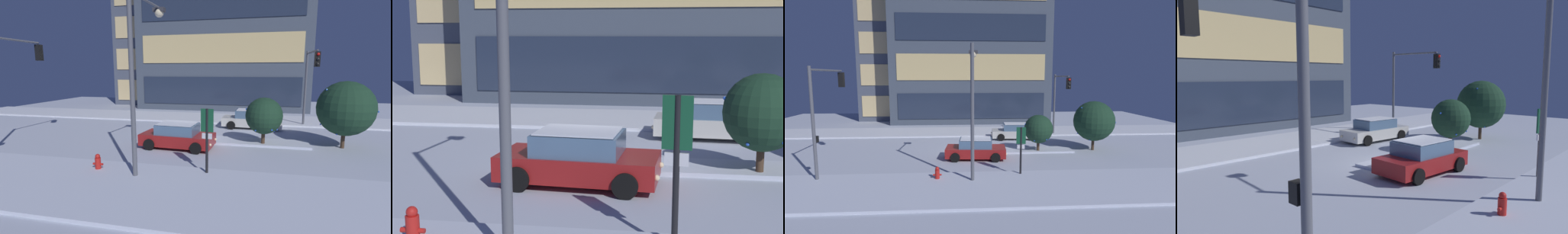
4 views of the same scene
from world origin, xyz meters
TOP-DOWN VIEW (x-y plane):
  - ground at (0.00, 0.00)m, footprint 52.00×52.00m
  - curb_strip_near at (0.00, -8.28)m, footprint 52.00×5.20m
  - curb_strip_far at (0.00, 8.28)m, footprint 52.00×5.20m
  - median_strip at (3.06, -0.18)m, footprint 9.00×1.80m
  - office_tower_main at (0.17, 19.09)m, footprint 19.64×11.83m
  - office_tower_secondary at (-9.07, 22.55)m, footprint 10.75×11.74m
  - car_near at (-0.17, -2.19)m, footprint 4.45×2.39m
  - car_far at (4.03, 4.51)m, footprint 4.78×2.25m
  - traffic_light_corner_far_right at (8.21, 4.81)m, footprint 0.32×4.27m
  - traffic_light_corner_near_left at (-9.35, -4.69)m, footprint 0.32×4.82m
  - street_lamp_arched at (-0.55, -6.31)m, footprint 0.56×3.22m
  - fire_hydrant at (-2.59, -6.79)m, footprint 0.48×0.26m
  - parking_info_sign at (2.30, -6.22)m, footprint 0.55×0.14m
  - decorated_tree_median at (4.79, -0.64)m, footprint 2.21×2.24m
  - decorated_tree_left_of_median at (9.37, -0.21)m, footprint 3.19×3.19m

SIDE VIEW (x-z plane):
  - ground at x=0.00m, z-range 0.00..0.00m
  - curb_strip_near at x=0.00m, z-range 0.00..0.14m
  - curb_strip_far at x=0.00m, z-range 0.00..0.14m
  - median_strip at x=3.06m, z-range 0.00..0.14m
  - fire_hydrant at x=-2.59m, z-range -0.01..0.82m
  - car_near at x=-0.17m, z-range -0.04..1.46m
  - car_far at x=4.03m, z-range -0.04..1.46m
  - decorated_tree_median at x=4.79m, z-range 0.36..3.32m
  - parking_info_sign at x=2.30m, z-range 0.42..3.36m
  - decorated_tree_left_of_median at x=9.37m, z-range 0.38..4.34m
  - traffic_light_corner_far_right at x=8.21m, z-range 1.20..7.30m
  - traffic_light_corner_near_left at x=-9.35m, z-range 1.21..7.68m
  - street_lamp_arched at x=-0.55m, z-range 1.18..8.85m
  - office_tower_secondary at x=-9.07m, z-range 0.00..20.20m
  - office_tower_main at x=0.17m, z-range 0.00..27.88m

